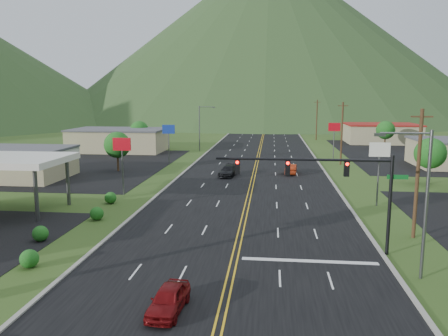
# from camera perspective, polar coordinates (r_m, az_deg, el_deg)

# --- Properties ---
(traffic_signal) EXTENTS (13.10, 0.43, 7.00)m
(traffic_signal) POSITION_cam_1_polar(r_m,az_deg,el_deg) (30.96, 13.81, -1.30)
(traffic_signal) COLOR black
(traffic_signal) RESTS_ON ground
(streetlight_east) EXTENTS (3.28, 0.25, 9.00)m
(streetlight_east) POSITION_cam_1_polar(r_m,az_deg,el_deg) (28.21, 24.37, -3.21)
(streetlight_east) COLOR #59595E
(streetlight_east) RESTS_ON ground
(streetlight_west) EXTENTS (3.28, 0.25, 9.00)m
(streetlight_west) POSITION_cam_1_polar(r_m,az_deg,el_deg) (87.49, -3.02, 5.61)
(streetlight_west) COLOR #59595E
(streetlight_west) RESTS_ON ground
(gas_canopy) EXTENTS (10.00, 8.00, 5.30)m
(gas_canopy) POSITION_cam_1_polar(r_m,az_deg,el_deg) (45.67, -26.05, 0.81)
(gas_canopy) COLOR white
(gas_canopy) RESTS_ON ground
(building_west_mid) EXTENTS (14.40, 10.40, 4.10)m
(building_west_mid) POSITION_cam_1_polar(r_m,az_deg,el_deg) (64.72, -25.90, 0.75)
(building_west_mid) COLOR tan
(building_west_mid) RESTS_ON ground
(building_west_far) EXTENTS (18.40, 11.40, 4.50)m
(building_west_far) POSITION_cam_1_polar(r_m,az_deg,el_deg) (89.89, -13.56, 3.59)
(building_west_far) COLOR tan
(building_west_far) RESTS_ON ground
(building_east_far) EXTENTS (16.40, 12.40, 4.50)m
(building_east_far) POSITION_cam_1_polar(r_m,az_deg,el_deg) (109.57, 19.81, 4.29)
(building_east_far) COLOR tan
(building_east_far) RESTS_ON ground
(pole_sign_west_a) EXTENTS (2.00, 0.18, 6.40)m
(pole_sign_west_a) POSITION_cam_1_polar(r_m,az_deg,el_deg) (49.33, -13.18, 2.30)
(pole_sign_west_a) COLOR #59595E
(pole_sign_west_a) RESTS_ON ground
(pole_sign_west_b) EXTENTS (2.00, 0.18, 6.40)m
(pole_sign_west_b) POSITION_cam_1_polar(r_m,az_deg,el_deg) (70.35, -7.25, 4.52)
(pole_sign_west_b) COLOR #59595E
(pole_sign_west_b) RESTS_ON ground
(pole_sign_east_a) EXTENTS (2.00, 0.18, 6.40)m
(pole_sign_east_a) POSITION_cam_1_polar(r_m,az_deg,el_deg) (45.81, 19.63, 1.47)
(pole_sign_east_a) COLOR #59595E
(pole_sign_east_a) RESTS_ON ground
(pole_sign_east_b) EXTENTS (2.00, 0.18, 6.40)m
(pole_sign_east_b) POSITION_cam_1_polar(r_m,az_deg,el_deg) (77.13, 14.20, 4.73)
(pole_sign_east_b) COLOR #59595E
(pole_sign_east_b) RESTS_ON ground
(tree_west_a) EXTENTS (3.84, 3.84, 5.82)m
(tree_west_a) POSITION_cam_1_polar(r_m,az_deg,el_deg) (65.50, -13.77, 2.95)
(tree_west_a) COLOR #382314
(tree_west_a) RESTS_ON ground
(tree_west_b) EXTENTS (3.84, 3.84, 5.82)m
(tree_west_b) POSITION_cam_1_polar(r_m,az_deg,el_deg) (92.58, -11.01, 4.85)
(tree_west_b) COLOR #382314
(tree_west_b) RESTS_ON ground
(tree_east_a) EXTENTS (3.84, 3.84, 5.82)m
(tree_east_a) POSITION_cam_1_polar(r_m,az_deg,el_deg) (59.92, 25.34, 1.74)
(tree_east_a) COLOR #382314
(tree_east_a) RESTS_ON ground
(tree_east_b) EXTENTS (3.84, 3.84, 5.82)m
(tree_east_b) POSITION_cam_1_polar(r_m,az_deg,el_deg) (97.35, 20.35, 4.66)
(tree_east_b) COLOR #382314
(tree_east_b) RESTS_ON ground
(utility_pole_a) EXTENTS (1.60, 0.28, 10.00)m
(utility_pole_a) POSITION_cam_1_polar(r_m,az_deg,el_deg) (36.41, 23.98, -0.60)
(utility_pole_a) COLOR #382314
(utility_pole_a) RESTS_ON ground
(utility_pole_b) EXTENTS (1.60, 0.28, 10.00)m
(utility_pole_b) POSITION_cam_1_polar(r_m,az_deg,el_deg) (72.27, 15.14, 4.46)
(utility_pole_b) COLOR #382314
(utility_pole_b) RESTS_ON ground
(utility_pole_c) EXTENTS (1.60, 0.28, 10.00)m
(utility_pole_c) POSITION_cam_1_polar(r_m,az_deg,el_deg) (111.88, 12.02, 6.21)
(utility_pole_c) COLOR #382314
(utility_pole_c) RESTS_ON ground
(utility_pole_d) EXTENTS (1.60, 0.28, 10.00)m
(utility_pole_d) POSITION_cam_1_polar(r_m,az_deg,el_deg) (151.69, 10.52, 7.04)
(utility_pole_d) COLOR #382314
(utility_pole_d) RESTS_ON ground
(mountain_n) EXTENTS (220.00, 220.00, 85.00)m
(mountain_n) POSITION_cam_1_polar(r_m,az_deg,el_deg) (238.28, 5.87, 16.95)
(mountain_n) COLOR #1E3518
(mountain_n) RESTS_ON ground
(car_red_near) EXTENTS (1.85, 4.00, 1.33)m
(car_red_near) POSITION_cam_1_polar(r_m,az_deg,el_deg) (23.38, -7.25, -16.73)
(car_red_near) COLOR maroon
(car_red_near) RESTS_ON ground
(car_dark_mid) EXTENTS (2.71, 5.16, 1.43)m
(car_dark_mid) POSITION_cam_1_polar(r_m,az_deg,el_deg) (59.95, 0.58, -0.42)
(car_dark_mid) COLOR black
(car_dark_mid) RESTS_ON ground
(car_red_far) EXTENTS (1.90, 4.44, 1.42)m
(car_red_far) POSITION_cam_1_polar(r_m,az_deg,el_deg) (62.41, 8.74, -0.14)
(car_red_far) COLOR maroon
(car_red_far) RESTS_ON ground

